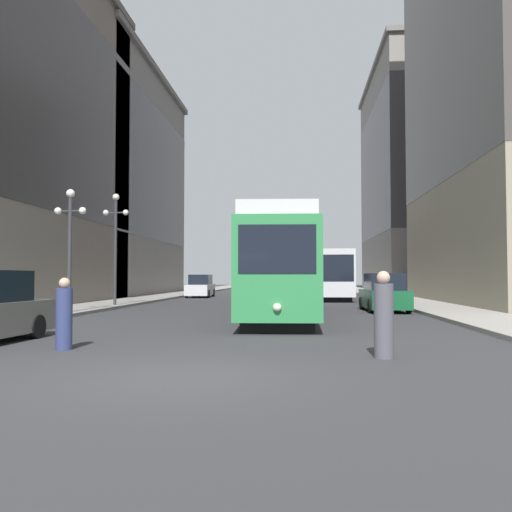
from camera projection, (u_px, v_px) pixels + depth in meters
The scene contains 13 objects.
ground_plane at pixel (180, 377), 8.78m from camera, with size 200.00×200.00×0.00m, color #303033.
sidewalk_left at pixel (182, 294), 49.34m from camera, with size 3.22×120.00×0.15m, color gray.
sidewalk_right at pixel (376, 294), 47.90m from camera, with size 3.22×120.00×0.15m, color gray.
streetcar at pixel (277, 266), 22.25m from camera, with size 3.19×14.76×3.89m.
transit_bus at pixel (330, 273), 39.47m from camera, with size 2.59×11.80×3.45m.
parked_car_left_near at pixel (200, 287), 42.84m from camera, with size 1.95×4.45×1.82m.
parked_car_right_far at pixel (384, 294), 25.35m from camera, with size 1.98×4.37×1.82m.
pedestrian_crossing_near at pixel (384, 317), 10.84m from camera, with size 0.40×0.40×1.78m.
pedestrian_crossing_far at pixel (64, 316), 12.09m from camera, with size 0.37×0.37×1.64m.
lamp_post_left_near at pixel (70, 231), 22.90m from camera, with size 1.41×0.36×5.29m.
lamp_post_left_far at pixel (116, 232), 28.58m from camera, with size 1.41×0.36×5.98m.
building_left_midblock at pixel (80, 181), 47.50m from camera, with size 14.68×22.27×19.93m.
building_right_corner at pixel (439, 177), 60.74m from camera, with size 15.46×23.86×25.32m.
Camera 1 is at (1.97, -8.72, 1.66)m, focal length 37.28 mm.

